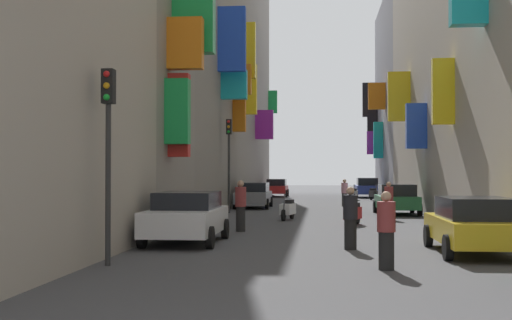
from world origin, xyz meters
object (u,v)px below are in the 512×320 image
(parked_car_green, at_px, (397,199))
(scooter_red, at_px, (353,213))
(scooter_black, at_px, (374,194))
(scooter_white, at_px, (288,209))
(traffic_light_far_corner, at_px, (108,132))
(scooter_silver, at_px, (354,194))
(pedestrian_near_right, at_px, (345,193))
(pedestrian_far_away, at_px, (350,218))
(scooter_orange, at_px, (265,195))
(parked_car_red, at_px, (277,187))
(traffic_light_near_corner, at_px, (229,150))
(parked_car_white, at_px, (187,216))
(pedestrian_crossing, at_px, (386,231))
(pedestrian_mid_street, at_px, (241,206))
(parked_car_grey, at_px, (254,195))
(pedestrian_near_left, at_px, (389,201))
(parked_car_yellow, at_px, (474,224))

(parked_car_green, bearing_deg, scooter_red, -109.24)
(scooter_black, relative_size, scooter_white, 0.89)
(parked_car_green, height_order, traffic_light_far_corner, traffic_light_far_corner)
(scooter_silver, height_order, pedestrian_near_right, pedestrian_near_right)
(pedestrian_far_away, distance_m, traffic_light_far_corner, 6.75)
(scooter_orange, bearing_deg, traffic_light_far_corner, -91.34)
(parked_car_green, xyz_separation_m, scooter_red, (-2.38, -6.81, -0.30))
(parked_car_red, relative_size, scooter_red, 2.56)
(pedestrian_far_away, distance_m, traffic_light_near_corner, 16.41)
(parked_car_white, xyz_separation_m, scooter_white, (2.41, 9.57, -0.31))
(pedestrian_crossing, relative_size, pedestrian_near_right, 1.01)
(pedestrian_crossing, bearing_deg, pedestrian_mid_street, 115.17)
(scooter_orange, distance_m, pedestrian_mid_street, 23.32)
(parked_car_grey, xyz_separation_m, traffic_light_near_corner, (-0.76, -4.73, 2.38))
(parked_car_red, relative_size, pedestrian_near_left, 2.78)
(parked_car_green, distance_m, parked_car_yellow, 15.55)
(parked_car_white, xyz_separation_m, parked_car_grey, (0.02, 18.86, -0.02))
(pedestrian_near_left, relative_size, pedestrian_near_right, 1.00)
(parked_car_grey, distance_m, traffic_light_near_corner, 5.35)
(parked_car_yellow, bearing_deg, scooter_orange, 104.67)
(parked_car_grey, height_order, pedestrian_near_left, pedestrian_near_left)
(pedestrian_near_right, height_order, traffic_light_far_corner, traffic_light_far_corner)
(scooter_red, distance_m, pedestrian_far_away, 8.11)
(scooter_white, distance_m, traffic_light_near_corner, 6.15)
(pedestrian_near_left, relative_size, pedestrian_mid_street, 0.92)
(scooter_white, bearing_deg, scooter_silver, 79.65)
(scooter_red, bearing_deg, scooter_silver, 87.14)
(parked_car_red, height_order, scooter_orange, parked_car_red)
(parked_car_red, bearing_deg, parked_car_green, -72.48)
(pedestrian_near_right, bearing_deg, scooter_white, -103.63)
(parked_car_white, distance_m, scooter_black, 31.23)
(scooter_black, height_order, scooter_red, same)
(pedestrian_mid_street, xyz_separation_m, traffic_light_far_corner, (-1.85, -8.61, 2.03))
(pedestrian_far_away, bearing_deg, parked_car_green, 79.35)
(parked_car_white, height_order, scooter_black, parked_car_white)
(pedestrian_near_left, bearing_deg, parked_car_yellow, -85.78)
(traffic_light_far_corner, bearing_deg, parked_car_white, 80.92)
(pedestrian_crossing, height_order, pedestrian_near_left, pedestrian_crossing)
(scooter_orange, xyz_separation_m, traffic_light_near_corner, (-0.72, -12.99, 2.67))
(parked_car_yellow, distance_m, traffic_light_near_corner, 18.19)
(traffic_light_near_corner, bearing_deg, parked_car_grey, 80.89)
(parked_car_green, height_order, traffic_light_near_corner, traffic_light_near_corner)
(scooter_orange, distance_m, pedestrian_far_away, 28.71)
(parked_car_red, xyz_separation_m, traffic_light_far_corner, (-0.88, -41.47, 2.14))
(scooter_orange, bearing_deg, parked_car_grey, -89.72)
(parked_car_grey, height_order, scooter_black, parked_car_grey)
(scooter_black, relative_size, traffic_light_far_corner, 0.41)
(scooter_silver, xyz_separation_m, scooter_red, (-1.16, -23.29, -0.00))
(scooter_black, xyz_separation_m, pedestrian_far_away, (-3.00, -31.51, 0.35))
(parked_car_red, xyz_separation_m, scooter_white, (2.29, -27.12, -0.30))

